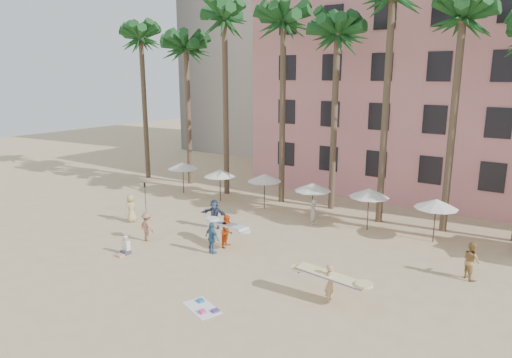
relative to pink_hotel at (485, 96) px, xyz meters
name	(u,v)px	position (x,y,z in m)	size (l,w,h in m)	color
ground	(203,292)	(-7.00, -26.00, -8.00)	(120.00, 120.00, 0.00)	#D1B789
pink_hotel	(485,96)	(0.00, 0.00, 0.00)	(35.00, 14.00, 16.00)	pink
palm_row	(356,22)	(-6.49, -11.00, 4.97)	(44.40, 5.40, 16.30)	brown
umbrella_row	(287,182)	(-10.00, -13.50, -5.67)	(22.50, 2.70, 2.73)	#332B23
beach_towel	(203,308)	(-6.01, -27.12, -7.97)	(2.04, 1.56, 0.14)	white
carrier_yellow	(330,281)	(-1.87, -23.50, -7.03)	(3.05, 0.85, 1.71)	tan
carrier_white	(228,230)	(-9.57, -20.88, -7.00)	(3.00, 1.40, 1.88)	#F45A19
beachgoers	(231,225)	(-10.09, -19.87, -7.08)	(21.32, 8.92, 1.90)	teal
paddle	(145,194)	(-18.42, -19.06, -6.59)	(0.18, 0.04, 2.23)	black
seated_man	(125,248)	(-13.48, -25.04, -7.65)	(0.45, 0.79, 1.02)	#3F3F4C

